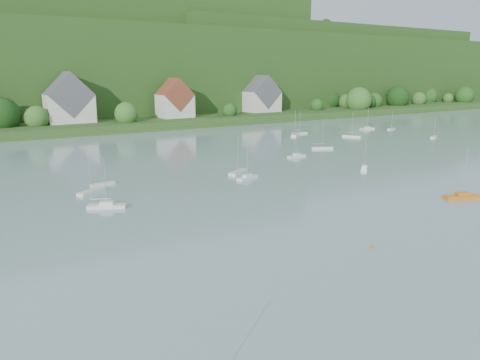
% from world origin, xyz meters
% --- Properties ---
extents(far_shore_strip, '(600.00, 60.00, 3.00)m').
position_xyz_m(far_shore_strip, '(0.00, 200.00, 1.50)').
color(far_shore_strip, '#264B1C').
rests_on(far_shore_strip, ground).
extents(forested_ridge, '(620.00, 181.22, 69.89)m').
position_xyz_m(forested_ridge, '(0.39, 268.57, 22.89)').
color(forested_ridge, '#193A12').
rests_on(forested_ridge, ground).
extents(village_building_2, '(16.00, 11.44, 18.00)m').
position_xyz_m(village_building_2, '(5.00, 188.00, 10.27)').
color(village_building_2, beige).
rests_on(village_building_2, far_shore_strip).
extents(village_building_3, '(13.00, 10.40, 15.50)m').
position_xyz_m(village_building_3, '(45.00, 186.00, 9.43)').
color(village_building_3, beige).
rests_on(village_building_3, far_shore_strip).
extents(village_building_4, '(15.00, 10.40, 16.50)m').
position_xyz_m(village_building_4, '(90.00, 190.00, 9.59)').
color(village_building_4, beige).
rests_on(village_building_4, far_shore_strip).
extents(near_sailboat_5, '(6.48, 4.04, 8.48)m').
position_xyz_m(near_sailboat_5, '(39.47, 58.04, 0.45)').
color(near_sailboat_5, '#C7691A').
rests_on(near_sailboat_5, ground).
extents(mooring_buoy_3, '(0.48, 0.48, 0.48)m').
position_xyz_m(mooring_buoy_3, '(9.78, 50.66, 0.00)').
color(mooring_buoy_3, orange).
rests_on(mooring_buoy_3, ground).
extents(far_sailboat_cluster, '(202.04, 72.52, 8.71)m').
position_xyz_m(far_sailboat_cluster, '(13.41, 115.18, 0.37)').
color(far_sailboat_cluster, silver).
rests_on(far_sailboat_cluster, ground).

